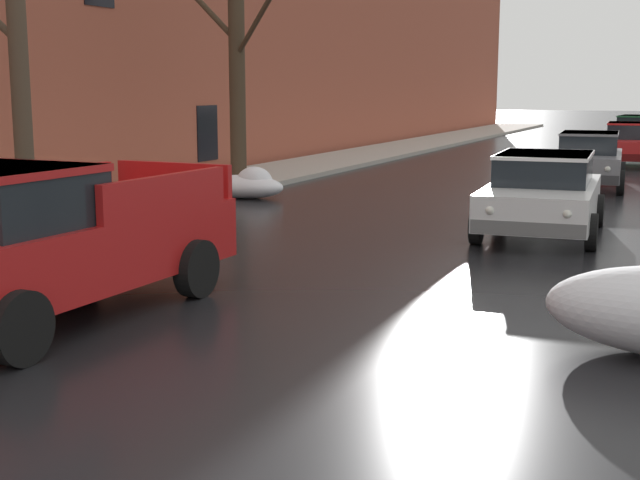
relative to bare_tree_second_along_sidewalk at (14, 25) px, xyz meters
The scene contains 9 objects.
left_sidewalk_slab 8.90m from the bare_tree_second_along_sidewalk, 98.32° to the left, with size 2.98×80.00×0.14m, color #A8A399.
snow_bank_near_corner_left 7.33m from the bare_tree_second_along_sidewalk, 83.75° to the left, with size 1.95×0.99×0.74m.
bare_tree_second_along_sidewalk is the anchor object (origin of this frame).
bare_tree_mid_block 7.30m from the bare_tree_second_along_sidewalk, 89.69° to the left, with size 3.15×2.31×5.82m.
pickup_truck_red_approaching_near_lane 6.09m from the bare_tree_second_along_sidewalk, 45.39° to the right, with size 2.23×5.05×1.76m.
sedan_white_parked_kerbside_close 9.36m from the bare_tree_second_along_sidewalk, 27.93° to the left, with size 2.23×4.39×1.42m.
sedan_grey_parked_kerbside_mid 14.52m from the bare_tree_second_along_sidewalk, 57.38° to the left, with size 2.08×4.26×1.42m.
sedan_red_parked_far_down_block 20.93m from the bare_tree_second_along_sidewalk, 66.94° to the left, with size 2.09×4.02×1.42m.
sedan_green_queued_behind_truck 28.19m from the bare_tree_second_along_sidewalk, 73.80° to the left, with size 2.19×4.34×1.42m.
Camera 1 is at (4.99, -1.39, 2.56)m, focal length 48.93 mm.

